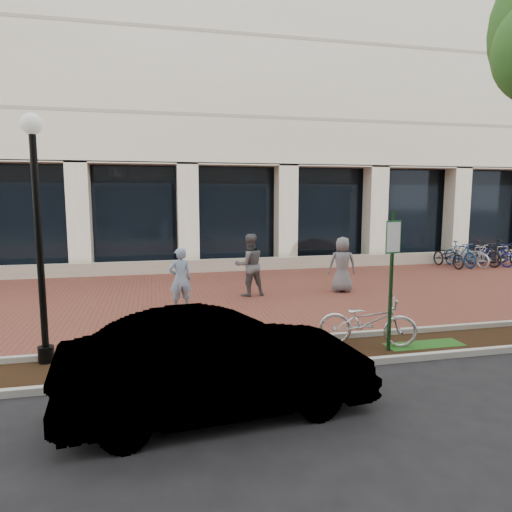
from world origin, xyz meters
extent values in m
plane|color=black|center=(0.00, 0.00, 0.00)|extent=(120.00, 120.00, 0.00)
cube|color=brown|center=(0.00, 0.00, 0.01)|extent=(40.00, 9.00, 0.01)
cube|color=black|center=(0.00, -5.25, 0.01)|extent=(40.00, 1.50, 0.01)
cube|color=#B3B4A9|center=(0.00, -4.50, 0.06)|extent=(40.00, 0.12, 0.12)
cube|color=#B3B4A9|center=(0.00, -6.00, 0.06)|extent=(40.00, 0.12, 0.12)
cube|color=beige|center=(0.00, 10.50, 10.10)|extent=(40.00, 12.00, 11.80)
cube|color=black|center=(0.00, 5.60, 2.10)|extent=(40.00, 0.15, 4.20)
cube|color=beige|center=(0.00, 4.50, 0.25)|extent=(40.00, 0.25, 0.50)
cube|color=beige|center=(0.00, 4.90, 2.10)|extent=(0.80, 0.80, 4.20)
cube|color=#143719|center=(1.01, -5.42, 1.35)|extent=(0.05, 0.05, 2.71)
cube|color=#175E2C|center=(1.01, -5.45, 2.22)|extent=(0.34, 0.02, 0.62)
cube|color=white|center=(1.01, -5.46, 2.22)|extent=(0.30, 0.01, 0.56)
cylinder|color=black|center=(-5.32, -4.60, 0.15)|extent=(0.28, 0.28, 0.30)
cylinder|color=black|center=(-5.32, -4.60, 2.02)|extent=(0.12, 0.12, 4.04)
sphere|color=silver|center=(-5.32, -4.60, 4.19)|extent=(0.36, 0.36, 0.36)
imported|color=silver|center=(0.74, -5.04, 0.50)|extent=(2.03, 1.32, 1.01)
imported|color=#819FC0|center=(-2.71, -1.30, 0.83)|extent=(0.66, 0.49, 1.65)
imported|color=#5D5E62|center=(-0.59, -0.04, 0.93)|extent=(0.99, 0.81, 1.87)
imported|color=slate|center=(2.33, -0.15, 0.86)|extent=(0.95, 0.73, 1.73)
cylinder|color=silver|center=(3.82, 3.25, 0.44)|extent=(0.11, 0.11, 0.88)
sphere|color=silver|center=(3.82, 3.25, 0.93)|extent=(0.12, 0.12, 0.12)
imported|color=black|center=(8.64, 3.41, 0.49)|extent=(0.75, 1.88, 0.97)
imported|color=navy|center=(9.19, 3.41, 0.54)|extent=(0.70, 1.84, 1.08)
imported|color=silver|center=(9.74, 3.41, 0.49)|extent=(0.94, 1.93, 0.97)
imported|color=black|center=(10.29, 3.41, 0.54)|extent=(0.88, 1.86, 1.08)
imported|color=navy|center=(10.84, 3.41, 0.49)|extent=(1.11, 1.95, 0.97)
imported|color=black|center=(11.39, 3.41, 0.54)|extent=(1.04, 1.86, 1.08)
cylinder|color=silver|center=(10.29, 3.41, 0.40)|extent=(0.04, 0.04, 0.80)
imported|color=#ADADB2|center=(-2.56, -7.18, 0.70)|extent=(4.36, 1.86, 1.40)
camera|label=1|loc=(-3.40, -13.14, 3.00)|focal=32.00mm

